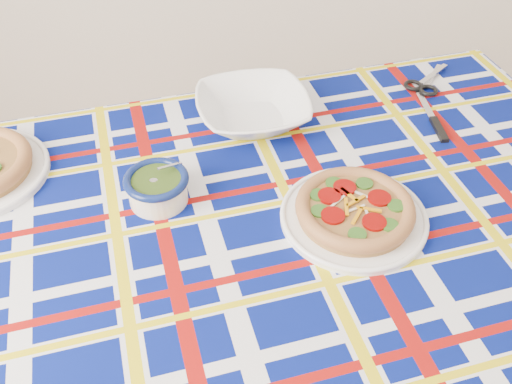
{
  "coord_description": "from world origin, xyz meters",
  "views": [
    {
      "loc": [
        -0.39,
        -0.25,
        1.51
      ],
      "look_at": [
        -0.3,
        0.58,
        0.75
      ],
      "focal_mm": 40.0,
      "sensor_mm": 36.0,
      "label": 1
    }
  ],
  "objects_px": {
    "serving_bowl": "(253,109)",
    "dining_table": "(256,254)",
    "main_focaccia_plate": "(355,209)",
    "pesto_bowl": "(157,186)"
  },
  "relations": [
    {
      "from": "main_focaccia_plate",
      "to": "pesto_bowl",
      "type": "bearing_deg",
      "value": 165.7
    },
    {
      "from": "serving_bowl",
      "to": "dining_table",
      "type": "bearing_deg",
      "value": -94.95
    },
    {
      "from": "dining_table",
      "to": "serving_bowl",
      "type": "xyz_separation_m",
      "value": [
        0.03,
        0.35,
        0.11
      ]
    },
    {
      "from": "dining_table",
      "to": "pesto_bowl",
      "type": "xyz_separation_m",
      "value": [
        -0.18,
        0.1,
        0.11
      ]
    },
    {
      "from": "dining_table",
      "to": "main_focaccia_plate",
      "type": "distance_m",
      "value": 0.21
    },
    {
      "from": "pesto_bowl",
      "to": "serving_bowl",
      "type": "distance_m",
      "value": 0.33
    },
    {
      "from": "main_focaccia_plate",
      "to": "serving_bowl",
      "type": "bearing_deg",
      "value": 114.56
    },
    {
      "from": "pesto_bowl",
      "to": "dining_table",
      "type": "bearing_deg",
      "value": -27.84
    },
    {
      "from": "dining_table",
      "to": "serving_bowl",
      "type": "relative_size",
      "value": 6.52
    },
    {
      "from": "pesto_bowl",
      "to": "main_focaccia_plate",
      "type": "bearing_deg",
      "value": -14.3
    }
  ]
}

